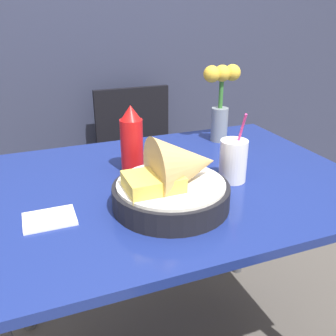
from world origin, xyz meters
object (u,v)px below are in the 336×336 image
ketchup_bottle (132,140)px  flower_vase (221,96)px  drink_cup (233,162)px  chair_far_window (139,154)px  food_basket (176,182)px

ketchup_bottle → flower_vase: (0.39, 0.15, 0.07)m
ketchup_bottle → drink_cup: 0.31m
ketchup_bottle → flower_vase: bearing=21.6°
chair_far_window → drink_cup: bearing=-89.3°
drink_cup → food_basket: bearing=-159.7°
food_basket → flower_vase: (0.35, 0.41, 0.10)m
food_basket → flower_vase: 0.55m
chair_far_window → drink_cup: drink_cup is taller
food_basket → chair_far_window: bearing=78.4°
chair_far_window → flower_vase: (0.15, -0.58, 0.41)m
drink_cup → flower_vase: flower_vase is taller
food_basket → ketchup_bottle: size_ratio=1.44×
food_basket → ketchup_bottle: ketchup_bottle is taller
chair_far_window → flower_vase: flower_vase is taller
chair_far_window → ketchup_bottle: 0.85m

